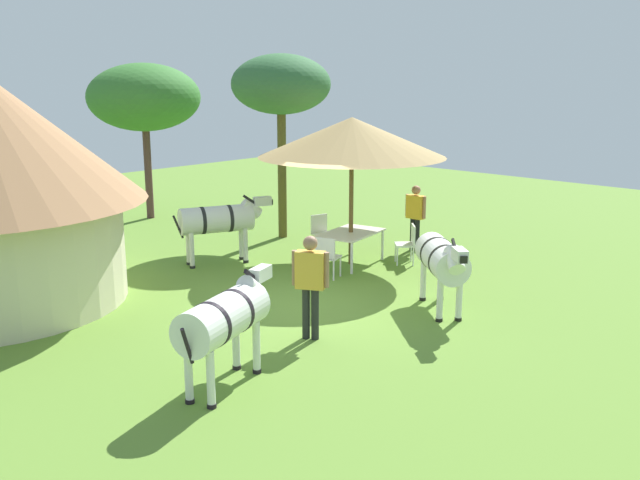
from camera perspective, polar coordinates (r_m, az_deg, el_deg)
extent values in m
plane|color=olive|center=(13.41, -1.61, -5.16)|extent=(36.00, 36.00, 0.00)
cylinder|color=brown|center=(15.89, 2.52, 2.33)|extent=(0.10, 0.10, 2.44)
cone|color=#A78953|center=(15.66, 2.58, 8.28)|extent=(4.15, 4.15, 0.87)
cube|color=silver|center=(15.99, 2.50, 0.58)|extent=(1.70, 1.25, 0.04)
cylinder|color=silver|center=(15.71, -0.19, -1.03)|extent=(0.06, 0.06, 0.70)
cylinder|color=silver|center=(16.89, 2.42, -0.02)|extent=(0.06, 0.06, 0.70)
cylinder|color=silver|center=(15.27, 2.56, -1.47)|extent=(0.06, 0.06, 0.70)
cylinder|color=silver|center=(16.48, 5.04, -0.39)|extent=(0.06, 0.06, 0.70)
cube|color=silver|center=(16.16, 6.82, -0.36)|extent=(0.61, 0.61, 0.04)
cube|color=silver|center=(16.13, 7.52, 0.42)|extent=(0.35, 0.33, 0.45)
cylinder|color=silver|center=(16.01, 6.24, -1.30)|extent=(0.04, 0.04, 0.45)
cylinder|color=silver|center=(16.37, 6.10, -0.96)|extent=(0.04, 0.04, 0.45)
cylinder|color=silver|center=(16.05, 7.52, -1.30)|extent=(0.04, 0.04, 0.45)
cylinder|color=silver|center=(16.42, 7.35, -0.96)|extent=(0.04, 0.04, 0.45)
cube|color=silver|center=(17.06, 0.24, 0.48)|extent=(0.54, 0.53, 0.04)
cube|color=silver|center=(17.17, -0.08, 1.33)|extent=(0.43, 0.16, 0.45)
cylinder|color=silver|center=(17.06, 1.10, -0.30)|extent=(0.04, 0.04, 0.45)
cylinder|color=silver|center=(16.87, 0.00, -0.46)|extent=(0.04, 0.04, 0.45)
cylinder|color=silver|center=(17.36, 0.47, -0.06)|extent=(0.04, 0.04, 0.45)
cylinder|color=silver|center=(17.17, -0.61, -0.21)|extent=(0.04, 0.04, 0.45)
cube|color=white|center=(14.97, 0.72, -1.37)|extent=(0.54, 0.55, 0.04)
cube|color=white|center=(14.74, 0.42, -0.70)|extent=(0.18, 0.43, 0.45)
cylinder|color=white|center=(15.26, 0.34, -1.96)|extent=(0.04, 0.04, 0.45)
cylinder|color=white|center=(15.11, 1.65, -2.12)|extent=(0.04, 0.04, 0.45)
cylinder|color=white|center=(14.94, -0.23, -2.29)|extent=(0.04, 0.04, 0.45)
cylinder|color=white|center=(14.79, 1.10, -2.46)|extent=(0.04, 0.04, 0.45)
cylinder|color=black|center=(17.43, 7.44, 0.47)|extent=(0.12, 0.12, 0.80)
cylinder|color=black|center=(17.35, 7.83, 0.40)|extent=(0.12, 0.12, 0.80)
cube|color=gold|center=(17.25, 7.70, 2.66)|extent=(0.21, 0.44, 0.57)
cylinder|color=#A66A54|center=(17.38, 7.03, 2.82)|extent=(0.08, 0.08, 0.53)
cylinder|color=#A66A54|center=(17.11, 8.39, 2.60)|extent=(0.08, 0.08, 0.53)
sphere|color=#A66A54|center=(17.18, 7.75, 4.01)|extent=(0.22, 0.22, 0.22)
cylinder|color=black|center=(11.60, -1.14, -5.91)|extent=(0.13, 0.13, 0.86)
cylinder|color=black|center=(11.56, -0.40, -5.97)|extent=(0.13, 0.13, 0.86)
cube|color=gold|center=(11.36, -0.78, -2.43)|extent=(0.41, 0.51, 0.61)
cylinder|color=#956B51|center=(11.42, -2.06, -2.25)|extent=(0.09, 0.09, 0.58)
cylinder|color=#956B51|center=(11.29, 0.52, -2.43)|extent=(0.09, 0.09, 0.58)
sphere|color=#956B51|center=(11.25, -0.79, -0.25)|extent=(0.23, 0.23, 0.23)
cylinder|color=silver|center=(16.09, -8.35, 1.66)|extent=(1.73, 1.22, 0.60)
cylinder|color=black|center=(16.02, -9.48, 1.56)|extent=(0.32, 0.59, 0.61)
cylinder|color=black|center=(16.17, -7.35, 1.74)|extent=(0.32, 0.59, 0.61)
cylinder|color=silver|center=(16.27, -5.60, 2.51)|extent=(0.59, 0.46, 0.48)
cube|color=silver|center=(16.33, -4.67, 3.14)|extent=(0.44, 0.33, 0.20)
cube|color=black|center=(16.39, -4.07, 3.08)|extent=(0.16, 0.16, 0.12)
cube|color=black|center=(16.24, -5.61, 3.21)|extent=(0.35, 0.19, 0.28)
cylinder|color=silver|center=(16.54, -6.35, -0.19)|extent=(0.11, 0.11, 0.81)
cylinder|color=black|center=(16.63, -6.32, -1.44)|extent=(0.13, 0.13, 0.06)
cylinder|color=silver|center=(16.24, -6.02, -0.44)|extent=(0.11, 0.11, 0.81)
cylinder|color=black|center=(16.33, -5.98, -1.71)|extent=(0.13, 0.13, 0.06)
cylinder|color=silver|center=(16.25, -10.54, -0.59)|extent=(0.11, 0.11, 0.81)
cylinder|color=black|center=(16.34, -10.48, -1.85)|extent=(0.13, 0.13, 0.06)
cylinder|color=silver|center=(15.94, -10.28, -0.85)|extent=(0.11, 0.11, 0.81)
cylinder|color=black|center=(16.03, -10.23, -2.14)|extent=(0.13, 0.13, 0.06)
cylinder|color=black|center=(15.93, -11.35, 1.04)|extent=(0.23, 0.14, 0.53)
cylinder|color=silver|center=(12.97, 9.77, -1.45)|extent=(1.49, 1.58, 0.62)
cylinder|color=black|center=(13.26, 9.41, -1.11)|extent=(0.53, 0.48, 0.64)
cylinder|color=black|center=(12.71, 10.11, -1.77)|extent=(0.53, 0.48, 0.64)
cylinder|color=silver|center=(12.20, 10.78, -1.56)|extent=(0.56, 0.58, 0.49)
cube|color=silver|center=(11.91, 11.19, -1.16)|extent=(0.40, 0.42, 0.20)
cube|color=black|center=(11.75, 11.44, -1.53)|extent=(0.17, 0.17, 0.12)
cube|color=black|center=(12.16, 10.82, -0.65)|extent=(0.27, 0.30, 0.28)
cylinder|color=silver|center=(12.65, 11.13, -4.78)|extent=(0.11, 0.11, 0.75)
cylinder|color=black|center=(12.76, 11.06, -6.26)|extent=(0.13, 0.13, 0.06)
cylinder|color=silver|center=(12.55, 9.63, -4.86)|extent=(0.11, 0.11, 0.75)
cylinder|color=black|center=(12.66, 9.56, -6.34)|extent=(0.13, 0.13, 0.06)
cylinder|color=silver|center=(13.73, 9.70, -3.26)|extent=(0.11, 0.11, 0.75)
cylinder|color=black|center=(13.83, 9.65, -4.64)|extent=(0.13, 0.13, 0.06)
cylinder|color=silver|center=(13.64, 8.31, -3.32)|extent=(0.11, 0.11, 0.75)
cylinder|color=black|center=(13.74, 8.26, -4.70)|extent=(0.13, 0.13, 0.06)
cylinder|color=black|center=(13.77, 8.84, -0.98)|extent=(0.19, 0.21, 0.53)
cylinder|color=silver|center=(9.74, -7.84, -6.22)|extent=(1.70, 1.10, 0.62)
cylinder|color=black|center=(9.49, -8.85, -6.79)|extent=(0.28, 0.62, 0.63)
cylinder|color=black|center=(9.97, -6.97, -5.73)|extent=(0.28, 0.62, 0.63)
cylinder|color=silver|center=(10.33, -5.54, -3.95)|extent=(0.59, 0.43, 0.49)
cube|color=silver|center=(10.51, -4.81, -2.71)|extent=(0.44, 0.30, 0.20)
cube|color=black|center=(10.67, -4.34, -2.62)|extent=(0.15, 0.15, 0.12)
cube|color=black|center=(10.27, -5.57, -2.89)|extent=(0.36, 0.16, 0.28)
cylinder|color=silver|center=(10.52, -6.77, -8.30)|extent=(0.11, 0.11, 0.79)
cylinder|color=black|center=(10.66, -6.72, -10.12)|extent=(0.13, 0.13, 0.06)
cylinder|color=silver|center=(10.36, -5.14, -8.62)|extent=(0.11, 0.11, 0.79)
cylinder|color=black|center=(10.50, -5.10, -10.45)|extent=(0.13, 0.13, 0.06)
cylinder|color=silver|center=(9.59, -10.53, -10.66)|extent=(0.11, 0.11, 0.79)
cylinder|color=black|center=(9.75, -10.44, -12.61)|extent=(0.13, 0.13, 0.06)
cylinder|color=silver|center=(9.42, -8.79, -11.07)|extent=(0.11, 0.11, 0.79)
cylinder|color=black|center=(9.57, -8.71, -13.04)|extent=(0.13, 0.13, 0.06)
cylinder|color=black|center=(9.12, -10.64, -8.39)|extent=(0.24, 0.12, 0.53)
cylinder|color=brown|center=(18.49, -3.07, 5.20)|extent=(0.23, 0.23, 3.27)
ellipsoid|color=#306335|center=(18.30, -3.16, 12.42)|extent=(2.52, 2.52, 1.51)
cylinder|color=#523432|center=(21.59, -13.65, 5.21)|extent=(0.22, 0.22, 2.66)
ellipsoid|color=#34712C|center=(21.40, -13.99, 11.10)|extent=(3.24, 3.24, 1.94)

